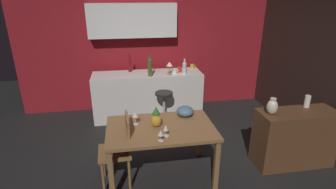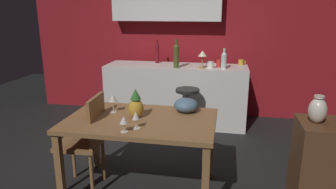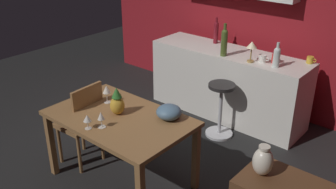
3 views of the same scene
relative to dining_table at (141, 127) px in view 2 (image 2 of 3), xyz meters
The scene contains 19 objects.
ground_plane 0.76m from the dining_table, 76.06° to the left, with size 9.00×9.00×0.00m, color black.
wall_kitchen_back 2.56m from the dining_table, 89.29° to the left, with size 5.20×0.33×2.60m.
dining_table is the anchor object (origin of this frame).
kitchen_counter 1.92m from the dining_table, 89.62° to the left, with size 2.10×0.60×0.90m, color silver.
chair_near_window 0.55m from the dining_table, behind, with size 0.42×0.42×0.94m.
bar_stool 1.44m from the dining_table, 79.56° to the left, with size 0.34×0.34×0.68m.
wine_glass_left 0.39m from the dining_table, 97.66° to the right, with size 0.07×0.07×0.14m.
wine_glass_right 0.31m from the dining_table, 83.45° to the right, with size 0.07×0.07×0.15m.
wine_glass_center 0.41m from the dining_table, 157.77° to the left, with size 0.08×0.08×0.19m.
pineapple_centerpiece 0.21m from the dining_table, 150.71° to the left, with size 0.14×0.14×0.27m.
fruit_bowl 0.50m from the dining_table, 35.72° to the left, with size 0.24×0.24×0.13m, color slate.
wine_bottle_ruby 2.14m from the dining_table, 98.53° to the left, with size 0.06×0.06×0.35m.
wine_bottle_clear 1.95m from the dining_table, 68.08° to the left, with size 0.08×0.08×0.29m.
wine_bottle_olive 1.77m from the dining_table, 88.40° to the left, with size 0.08×0.08×0.40m.
cup_mustard 2.37m from the dining_table, 65.75° to the left, with size 0.11×0.08×0.08m.
cup_white 1.91m from the dining_table, 73.81° to the left, with size 0.13×0.09×0.09m.
cup_red 2.01m from the dining_table, 71.14° to the left, with size 0.11×0.07×0.11m.
counter_lamp 1.83m from the dining_table, 76.49° to the left, with size 0.12×0.12×0.25m.
vase_ceramic_ivory 1.52m from the dining_table, ahead, with size 0.14×0.14×0.23m.
Camera 2 is at (0.66, -2.95, 1.72)m, focal length 33.08 mm.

